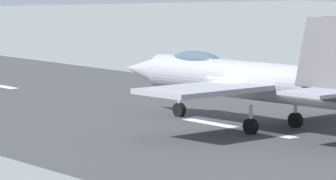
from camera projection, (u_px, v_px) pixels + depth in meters
ground_plane at (230, 127)px, 50.93m from camera, size 400.00×400.00×0.00m
runway_strip at (230, 127)px, 50.91m from camera, size 240.00×26.00×0.02m
fighter_jet at (246, 79)px, 50.67m from camera, size 17.47×14.05×5.61m
crew_person at (194, 77)px, 68.43m from camera, size 0.68×0.38×1.61m
marker_cone_far at (180, 74)px, 75.81m from camera, size 0.44×0.44×0.55m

